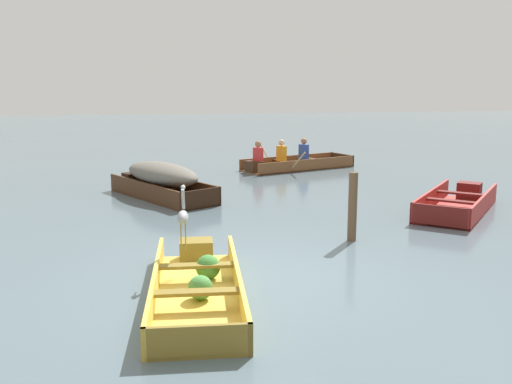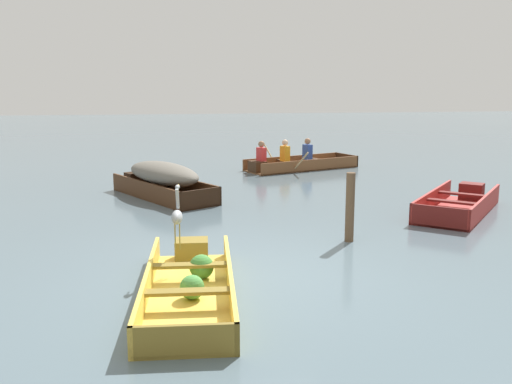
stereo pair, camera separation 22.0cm
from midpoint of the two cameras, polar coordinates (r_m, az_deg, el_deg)
The scene contains 7 objects.
ground_plane at distance 7.66m, azimuth -1.22°, elevation -8.29°, with size 80.00×80.00×0.00m, color slate.
dinghy_yellow_foreground at distance 7.04m, azimuth -6.72°, elevation -9.08°, with size 1.25×3.17×0.36m.
skiff_red_near_moored at distance 12.04m, azimuth 19.07°, elevation -1.11°, with size 2.72×2.93×0.39m.
skiff_dark_varnish_mid_moored at distance 12.81m, azimuth -9.93°, elevation 1.45°, with size 2.37×3.13×0.79m.
rowboat_wooden_brown_with_crew at distance 16.81m, azimuth 3.20°, elevation 2.95°, with size 3.57×2.42×0.90m.
heron_on_dinghy at distance 7.48m, azimuth -8.16°, elevation -2.32°, with size 0.18×0.46×0.84m.
mooring_post at distance 9.23m, azimuth 8.96°, elevation -1.49°, with size 0.14×0.14×1.12m, color brown.
Camera 1 is at (-1.22, -7.13, 2.52)m, focal length 40.00 mm.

